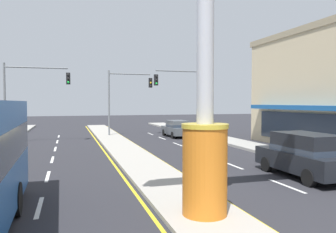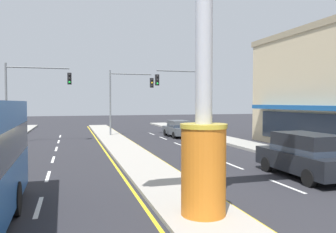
% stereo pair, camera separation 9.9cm
% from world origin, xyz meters
% --- Properties ---
extents(median_strip, '(2.29, 52.00, 0.14)m').
position_xyz_m(median_strip, '(0.00, 18.00, 0.07)').
color(median_strip, '#A39E93').
rests_on(median_strip, ground).
extents(sidewalk_right, '(2.31, 60.00, 0.18)m').
position_xyz_m(sidewalk_right, '(8.90, 16.00, 0.09)').
color(sidewalk_right, '#9E9B93').
rests_on(sidewalk_right, ground).
extents(lane_markings, '(9.03, 52.00, 0.01)m').
position_xyz_m(lane_markings, '(0.00, 16.65, 0.00)').
color(lane_markings, silver).
rests_on(lane_markings, ground).
extents(district_sign, '(6.45, 1.29, 8.83)m').
position_xyz_m(district_sign, '(0.00, 6.77, 4.42)').
color(district_sign, orange).
rests_on(district_sign, median_strip).
extents(traffic_light_left_side, '(4.86, 0.46, 6.20)m').
position_xyz_m(traffic_light_left_side, '(-6.38, 25.93, 4.25)').
color(traffic_light_left_side, slate).
rests_on(traffic_light_left_side, ground).
extents(traffic_light_right_side, '(4.86, 0.46, 6.20)m').
position_xyz_m(traffic_light_right_side, '(6.38, 25.50, 4.25)').
color(traffic_light_right_side, slate).
rests_on(traffic_light_right_side, ground).
extents(traffic_light_median_far, '(4.20, 0.46, 6.20)m').
position_xyz_m(traffic_light_median_far, '(1.60, 29.64, 4.19)').
color(traffic_light_median_far, slate).
rests_on(traffic_light_median_far, ground).
extents(sedan_far_right_lane, '(1.89, 4.33, 1.53)m').
position_xyz_m(sedan_far_right_lane, '(6.10, 27.56, 0.79)').
color(sedan_far_right_lane, '#4C5156').
rests_on(sedan_far_right_lane, ground).
extents(suv_near_left_lane, '(2.00, 4.62, 1.90)m').
position_xyz_m(suv_near_left_lane, '(6.10, 10.22, 0.98)').
color(suv_near_left_lane, black).
rests_on(suv_near_left_lane, ground).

